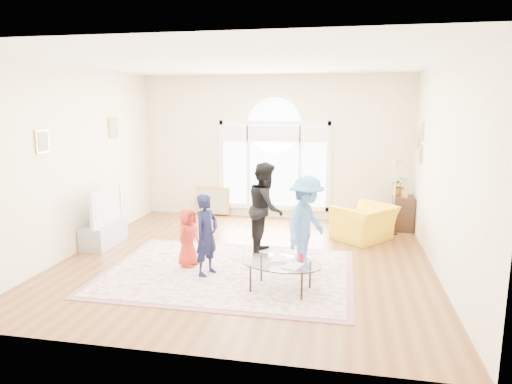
% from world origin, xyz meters
% --- Properties ---
extents(ground, '(6.00, 6.00, 0.00)m').
position_xyz_m(ground, '(0.00, 0.00, 0.00)').
color(ground, brown).
rests_on(ground, ground).
extents(room_shell, '(6.00, 6.00, 6.00)m').
position_xyz_m(room_shell, '(0.01, 2.83, 1.57)').
color(room_shell, '#FBEBC8').
rests_on(room_shell, ground).
extents(area_rug, '(3.60, 2.60, 0.02)m').
position_xyz_m(area_rug, '(-0.15, -0.63, 0.01)').
color(area_rug, beige).
rests_on(area_rug, ground).
extents(rug_border, '(3.80, 2.80, 0.01)m').
position_xyz_m(rug_border, '(-0.15, -0.63, 0.01)').
color(rug_border, '#975F6A').
rests_on(rug_border, ground).
extents(tv_console, '(0.45, 1.00, 0.42)m').
position_xyz_m(tv_console, '(-2.75, 0.30, 0.21)').
color(tv_console, '#999CA1').
rests_on(tv_console, ground).
extents(television, '(0.17, 1.14, 0.66)m').
position_xyz_m(television, '(-2.74, 0.30, 0.75)').
color(television, black).
rests_on(television, tv_console).
extents(coffee_table, '(1.26, 0.93, 0.54)m').
position_xyz_m(coffee_table, '(0.75, -1.19, 0.40)').
color(coffee_table, silver).
rests_on(coffee_table, ground).
extents(armchair, '(1.36, 1.38, 0.68)m').
position_xyz_m(armchair, '(1.97, 1.54, 0.34)').
color(armchair, yellow).
rests_on(armchair, ground).
extents(side_cabinet, '(0.40, 0.50, 0.70)m').
position_xyz_m(side_cabinet, '(2.78, 2.45, 0.35)').
color(side_cabinet, black).
rests_on(side_cabinet, ground).
extents(floor_lamp, '(0.30, 0.30, 1.51)m').
position_xyz_m(floor_lamp, '(2.55, 2.08, 1.28)').
color(floor_lamp, black).
rests_on(floor_lamp, ground).
extents(plant_pedestal, '(0.20, 0.20, 0.70)m').
position_xyz_m(plant_pedestal, '(2.70, 2.64, 0.35)').
color(plant_pedestal, white).
rests_on(plant_pedestal, ground).
extents(potted_plant, '(0.37, 0.33, 0.37)m').
position_xyz_m(potted_plant, '(2.70, 2.64, 0.89)').
color(potted_plant, '#33722D').
rests_on(potted_plant, plant_pedestal).
extents(leaning_picture, '(0.80, 0.14, 0.62)m').
position_xyz_m(leaning_picture, '(-1.43, 2.90, 0.00)').
color(leaning_picture, tan).
rests_on(leaning_picture, ground).
extents(child_red, '(0.42, 0.53, 0.94)m').
position_xyz_m(child_red, '(-0.83, -0.49, 0.49)').
color(child_red, red).
rests_on(child_red, area_rug).
extents(child_navy, '(0.44, 0.53, 1.23)m').
position_xyz_m(child_navy, '(-0.43, -0.79, 0.64)').
color(child_navy, '#111434').
rests_on(child_navy, area_rug).
extents(child_black, '(0.68, 0.83, 1.58)m').
position_xyz_m(child_black, '(0.26, 0.42, 0.81)').
color(child_black, black).
rests_on(child_black, area_rug).
extents(child_blue, '(0.89, 1.10, 1.49)m').
position_xyz_m(child_blue, '(1.02, -0.36, 0.76)').
color(child_blue, '#4579C3').
rests_on(child_blue, area_rug).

